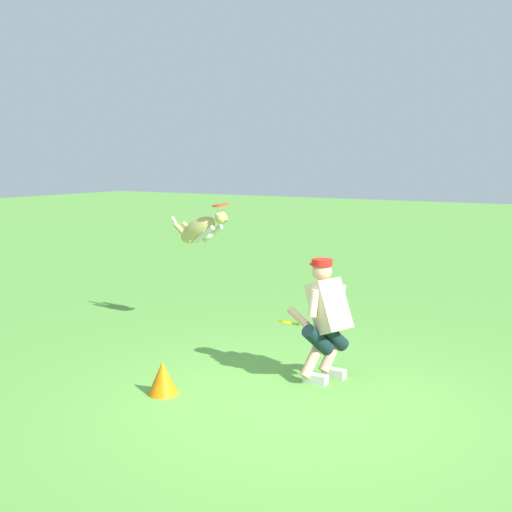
{
  "coord_description": "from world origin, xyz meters",
  "views": [
    {
      "loc": [
        -2.87,
        5.33,
        2.34
      ],
      "look_at": [
        1.25,
        -1.43,
        1.17
      ],
      "focal_mm": 46.7,
      "sensor_mm": 36.0,
      "label": 1
    }
  ],
  "objects": [
    {
      "name": "ground_plane",
      "position": [
        0.0,
        0.0,
        0.0
      ],
      "size": [
        60.0,
        60.0,
        0.0
      ],
      "primitive_type": "plane",
      "color": "#5CA03F"
    },
    {
      "name": "dog",
      "position": [
        2.53,
        -2.05,
        1.36
      ],
      "size": [
        1.06,
        0.35,
        0.58
      ],
      "rotation": [
        0.0,
        0.0,
        3.05
      ],
      "color": "tan"
    },
    {
      "name": "frisbee_flying",
      "position": [
        2.16,
        -2.01,
        1.71
      ],
      "size": [
        0.33,
        0.33,
        0.06
      ],
      "primitive_type": "cylinder",
      "rotation": [
        -0.11,
        0.03,
        5.67
      ],
      "color": "#F24518"
    },
    {
      "name": "frisbee_held",
      "position": [
        0.4,
        -0.7,
        0.61
      ],
      "size": [
        0.31,
        0.3,
        0.12
      ],
      "primitive_type": "cylinder",
      "rotation": [
        0.21,
        0.23,
        5.35
      ],
      "color": "yellow",
      "rests_on": "person"
    },
    {
      "name": "person",
      "position": [
        0.04,
        -0.84,
        0.7
      ],
      "size": [
        0.67,
        0.66,
        1.29
      ],
      "rotation": [
        0.0,
        0.0,
        -0.31
      ],
      "color": "silver",
      "rests_on": "ground_plane"
    },
    {
      "name": "training_cone",
      "position": [
        1.24,
        0.38,
        0.17
      ],
      "size": [
        0.3,
        0.3,
        0.34
      ],
      "primitive_type": "cone",
      "color": "orange",
      "rests_on": "ground_plane"
    }
  ]
}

